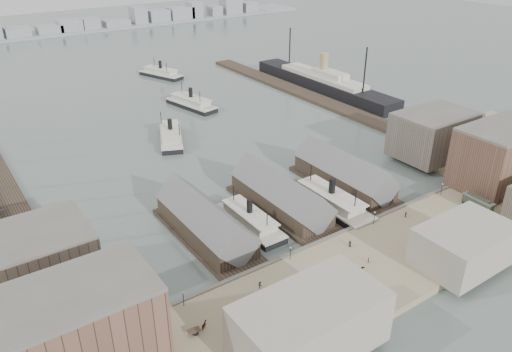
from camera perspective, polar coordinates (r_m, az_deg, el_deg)
ground at (r=141.82m, az=6.94°, el=-6.70°), size 900.00×900.00×0.00m
quay at (r=129.94m, az=12.82°, el=-10.24°), size 180.00×30.00×2.00m
seawall at (r=138.05m, az=8.39°, el=-7.26°), size 180.00×1.20×2.30m
east_wharf at (r=249.71m, az=7.02°, el=8.70°), size 10.00×180.00×1.60m
ferry_shed_west at (r=138.26m, az=-5.82°, el=-5.31°), size 14.00×42.00×12.60m
ferry_shed_center at (r=150.42m, az=2.84°, el=-2.33°), size 14.00×42.00×12.60m
ferry_shed_east at (r=165.79m, az=10.02°, el=0.20°), size 14.00×42.00×12.60m
warehouse_west_front at (r=101.02m, az=-20.46°, el=-16.80°), size 32.00×18.00×18.00m
warehouse_west_back at (r=125.96m, az=-24.12°, el=-9.04°), size 26.00×20.00×14.00m
warehouse_east_front at (r=177.46m, az=26.16°, el=2.00°), size 30.00×18.00×19.00m
warehouse_east_back at (r=192.67m, az=19.62°, el=4.47°), size 28.00×20.00×15.00m
street_bldg_center at (r=134.74m, az=22.73°, el=-7.29°), size 24.00×16.00×10.00m
street_bldg_west at (r=102.30m, az=6.13°, el=-16.50°), size 30.00×16.00×12.00m
lamp_post_far_w at (r=114.07m, az=-8.32°, el=-13.44°), size 0.44×0.44×3.92m
lamp_post_near_w at (r=126.66m, az=3.96°, el=-8.54°), size 0.44×0.44×3.92m
lamp_post_near_e at (r=144.47m, az=13.39°, el=-4.40°), size 0.44×0.44×3.92m
lamp_post_far_e at (r=165.84m, az=20.49°, el=-1.17°), size 0.44×0.44×3.92m
far_shore at (r=434.57m, az=-24.51°, el=14.80°), size 500.00×40.00×15.72m
ferry_docked_west at (r=143.32m, az=-0.73°, el=-5.03°), size 7.90×26.33×9.40m
ferry_docked_east at (r=153.50m, az=8.56°, el=-2.87°), size 9.14×30.45×10.88m
ferry_open_near at (r=202.50m, az=-9.71°, el=4.56°), size 18.64×28.67×9.88m
ferry_open_mid at (r=239.79m, az=-7.41°, el=8.31°), size 14.30×29.64×10.17m
ferry_open_far at (r=293.27m, az=-10.81°, el=11.49°), size 17.34×28.39×9.74m
ocean_steamer at (r=266.17m, az=7.67°, el=10.57°), size 13.24×96.73×19.35m
tram at (r=162.31m, az=24.01°, el=-2.86°), size 2.95×9.83×3.46m
horse_cart_left at (r=109.38m, az=-6.22°, el=-16.72°), size 4.81×1.97×1.71m
horse_cart_center at (r=125.46m, az=11.65°, el=-10.59°), size 4.96×1.88×1.58m
horse_cart_right at (r=140.09m, az=18.96°, el=-7.23°), size 4.84×3.20×1.63m
pedestrian_0 at (r=108.12m, az=-11.77°, el=-17.88°), size 0.77×0.74×1.71m
pedestrian_1 at (r=110.87m, az=0.77°, el=-15.82°), size 0.82×0.94×1.63m
pedestrian_2 at (r=118.73m, az=0.45°, el=-12.35°), size 1.14×1.34×1.80m
pedestrian_3 at (r=118.63m, az=11.13°, el=-13.00°), size 0.67×1.13×1.81m
pedestrian_4 at (r=134.47m, az=10.69°, el=-7.61°), size 0.80×0.99×1.76m
pedestrian_5 at (r=129.51m, az=12.72°, el=-9.38°), size 0.69×0.71×1.58m
pedestrian_6 at (r=151.00m, az=16.77°, el=-4.23°), size 1.00×1.02×1.66m
pedestrian_7 at (r=151.57m, az=24.79°, el=-5.57°), size 1.34×1.28×1.83m
pedestrian_8 at (r=161.92m, az=22.64°, el=-3.01°), size 0.94×1.13×1.80m
pedestrian_9 at (r=168.15m, az=26.10°, el=-2.63°), size 0.90×0.63×1.76m
pedestrian_10 at (r=170.91m, az=26.47°, el=-2.25°), size 0.98×0.99×1.68m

